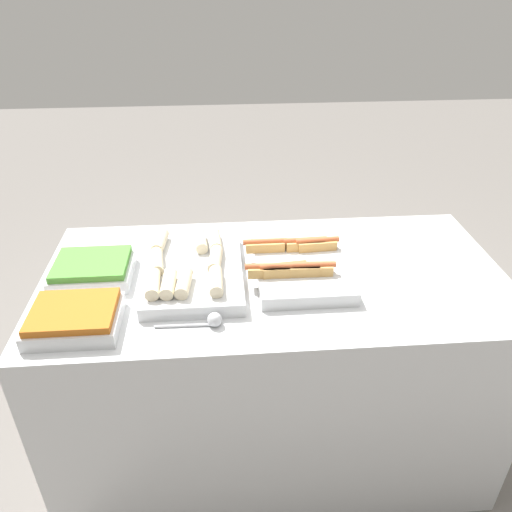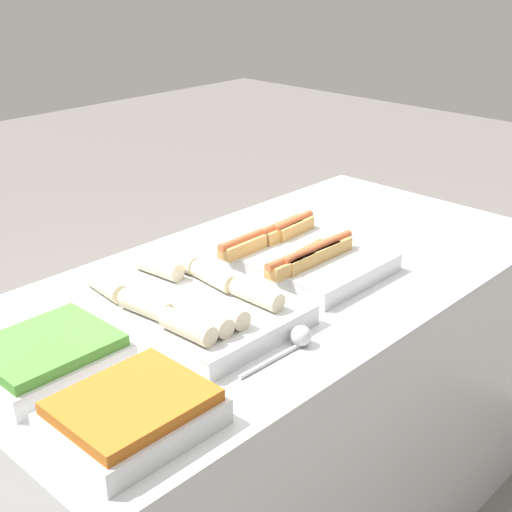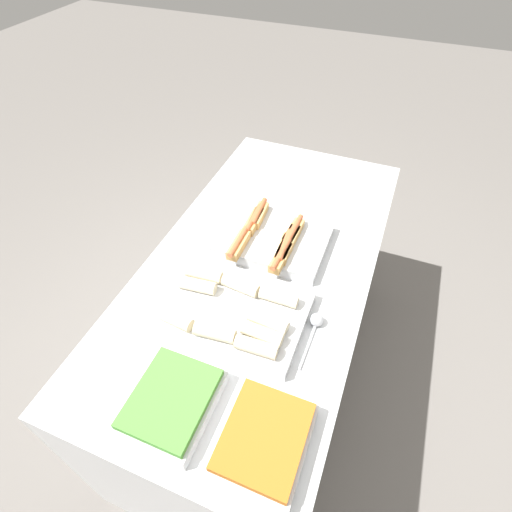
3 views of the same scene
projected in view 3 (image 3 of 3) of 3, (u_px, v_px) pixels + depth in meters
name	position (u px, v px, depth m)	size (l,w,h in m)	color
ground_plane	(261.00, 370.00, 2.24)	(12.00, 12.00, 0.00)	slate
counter	(261.00, 324.00, 1.91)	(1.71, 0.85, 0.91)	silver
tray_hotdogs	(271.00, 238.00, 1.62)	(0.38, 0.45, 0.10)	silver
tray_wraps	(232.00, 310.00, 1.37)	(0.35, 0.50, 0.10)	silver
tray_side_front	(264.00, 440.00, 1.07)	(0.28, 0.23, 0.07)	silver
tray_side_back	(172.00, 402.00, 1.14)	(0.28, 0.23, 0.07)	silver
serving_spoon_near	(316.00, 324.00, 1.35)	(0.21, 0.05, 0.05)	#B2B5BA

